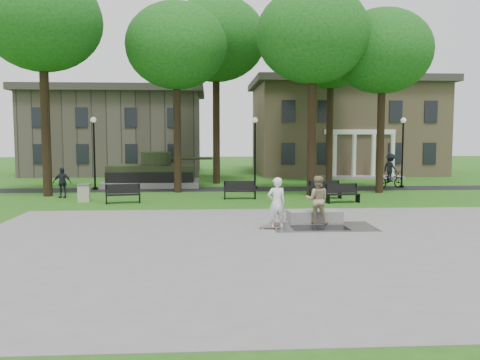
# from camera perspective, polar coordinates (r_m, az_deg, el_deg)

# --- Properties ---
(ground) EXTENTS (120.00, 120.00, 0.00)m
(ground) POSITION_cam_1_polar(r_m,az_deg,el_deg) (21.68, 3.29, -4.49)
(ground) COLOR #264D12
(ground) RESTS_ON ground
(plaza) EXTENTS (22.00, 16.00, 0.02)m
(plaza) POSITION_cam_1_polar(r_m,az_deg,el_deg) (16.82, 5.31, -7.32)
(plaza) COLOR gray
(plaza) RESTS_ON ground
(footpath) EXTENTS (44.00, 2.60, 0.01)m
(footpath) POSITION_cam_1_polar(r_m,az_deg,el_deg) (33.52, 0.88, -1.03)
(footpath) COLOR black
(footpath) RESTS_ON ground
(building_right) EXTENTS (17.00, 12.00, 8.60)m
(building_right) POSITION_cam_1_polar(r_m,az_deg,el_deg) (48.86, 11.45, 5.93)
(building_right) COLOR #9E8460
(building_right) RESTS_ON ground
(building_left) EXTENTS (15.00, 10.00, 7.20)m
(building_left) POSITION_cam_1_polar(r_m,az_deg,el_deg) (48.47, -13.59, 5.02)
(building_left) COLOR #4C443D
(building_left) RESTS_ON ground
(tree_0) EXTENTS (6.80, 6.80, 12.97)m
(tree_0) POSITION_cam_1_polar(r_m,az_deg,el_deg) (32.30, -21.34, 16.26)
(tree_0) COLOR black
(tree_0) RESTS_ON ground
(tree_1) EXTENTS (6.20, 6.20, 11.63)m
(tree_1) POSITION_cam_1_polar(r_m,az_deg,el_deg) (32.22, -7.17, 14.65)
(tree_1) COLOR black
(tree_1) RESTS_ON ground
(tree_2) EXTENTS (6.60, 6.60, 12.16)m
(tree_2) POSITION_cam_1_polar(r_m,az_deg,el_deg) (30.85, 8.17, 15.75)
(tree_2) COLOR black
(tree_2) RESTS_ON ground
(tree_3) EXTENTS (6.00, 6.00, 11.19)m
(tree_3) POSITION_cam_1_polar(r_m,az_deg,el_deg) (32.85, 15.72, 13.69)
(tree_3) COLOR black
(tree_3) RESTS_ON ground
(tree_4) EXTENTS (7.20, 7.20, 13.50)m
(tree_4) POSITION_cam_1_polar(r_m,az_deg,el_deg) (37.83, -2.72, 15.48)
(tree_4) COLOR black
(tree_4) RESTS_ON ground
(tree_5) EXTENTS (6.40, 6.40, 12.44)m
(tree_5) POSITION_cam_1_polar(r_m,az_deg,el_deg) (39.25, 10.17, 13.96)
(tree_5) COLOR black
(tree_5) RESTS_ON ground
(lamp_left) EXTENTS (0.36, 0.36, 4.73)m
(lamp_left) POSITION_cam_1_polar(r_m,az_deg,el_deg) (34.35, -16.06, 3.58)
(lamp_left) COLOR black
(lamp_left) RESTS_ON ground
(lamp_mid) EXTENTS (0.36, 0.36, 4.73)m
(lamp_mid) POSITION_cam_1_polar(r_m,az_deg,el_deg) (33.67, 1.69, 3.76)
(lamp_mid) COLOR black
(lamp_mid) RESTS_ON ground
(lamp_right) EXTENTS (0.36, 0.36, 4.73)m
(lamp_right) POSITION_cam_1_polar(r_m,az_deg,el_deg) (35.98, 17.80, 3.60)
(lamp_right) COLOR black
(lamp_right) RESTS_ON ground
(tank_monument) EXTENTS (7.45, 3.40, 2.40)m
(tank_monument) POSITION_cam_1_polar(r_m,az_deg,el_deg) (35.55, -9.81, 0.63)
(tank_monument) COLOR gray
(tank_monument) RESTS_ON ground
(puddle) EXTENTS (2.20, 1.20, 0.00)m
(puddle) POSITION_cam_1_polar(r_m,az_deg,el_deg) (20.00, 8.92, -5.31)
(puddle) COLOR black
(puddle) RESTS_ON plaza
(concrete_block) EXTENTS (2.26, 1.13, 0.45)m
(concrete_block) POSITION_cam_1_polar(r_m,az_deg,el_deg) (21.37, 8.34, -4.01)
(concrete_block) COLOR gray
(concrete_block) RESTS_ON plaza
(skateboard) EXTENTS (0.80, 0.33, 0.07)m
(skateboard) POSITION_cam_1_polar(r_m,az_deg,el_deg) (19.54, 3.35, -5.41)
(skateboard) COLOR brown
(skateboard) RESTS_ON plaza
(skateboarder) EXTENTS (0.79, 0.59, 1.98)m
(skateboarder) POSITION_cam_1_polar(r_m,az_deg,el_deg) (19.50, 4.13, -2.59)
(skateboarder) COLOR white
(skateboarder) RESTS_ON plaza
(friend_watching) EXTENTS (1.09, 0.93, 1.95)m
(friend_watching) POSITION_cam_1_polar(r_m,az_deg,el_deg) (20.79, 8.65, -2.19)
(friend_watching) COLOR #9B8A64
(friend_watching) RESTS_ON plaza
(pedestrian_walker) EXTENTS (1.04, 0.47, 1.74)m
(pedestrian_walker) POSITION_cam_1_polar(r_m,az_deg,el_deg) (30.67, -19.35, -0.28)
(pedestrian_walker) COLOR black
(pedestrian_walker) RESTS_ON ground
(cyclist) EXTENTS (2.28, 1.53, 2.34)m
(cyclist) POSITION_cam_1_polar(r_m,az_deg,el_deg) (35.41, 16.53, 0.63)
(cyclist) COLOR black
(cyclist) RESTS_ON ground
(park_bench_0) EXTENTS (1.85, 0.86, 1.00)m
(park_bench_0) POSITION_cam_1_polar(r_m,az_deg,el_deg) (27.47, -12.97, -1.46)
(park_bench_0) COLOR black
(park_bench_0) RESTS_ON ground
(park_bench_1) EXTENTS (1.80, 0.53, 1.00)m
(park_bench_1) POSITION_cam_1_polar(r_m,az_deg,el_deg) (28.50, -0.02, -1.08)
(park_bench_1) COLOR black
(park_bench_1) RESTS_ON ground
(park_bench_2) EXTENTS (1.84, 0.73, 1.00)m
(park_bench_2) POSITION_cam_1_polar(r_m,az_deg,el_deg) (29.03, 9.53, -1.04)
(park_bench_2) COLOR black
(park_bench_2) RESTS_ON ground
(park_bench_3) EXTENTS (1.85, 0.78, 1.00)m
(park_bench_3) POSITION_cam_1_polar(r_m,az_deg,el_deg) (27.50, 11.43, -1.42)
(park_bench_3) COLOR black
(park_bench_3) RESTS_ON ground
(trash_bin) EXTENTS (0.73, 0.73, 0.96)m
(trash_bin) POSITION_cam_1_polar(r_m,az_deg,el_deg) (28.58, -17.12, -1.38)
(trash_bin) COLOR #BCAD9A
(trash_bin) RESTS_ON ground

